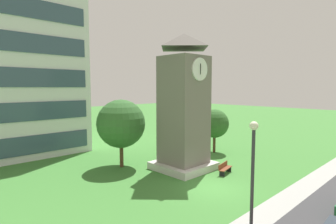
{
  "coord_description": "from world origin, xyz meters",
  "views": [
    {
      "loc": [
        -15.05,
        -11.02,
        7.08
      ],
      "look_at": [
        0.9,
        5.59,
        4.97
      ],
      "focal_mm": 28.8,
      "sensor_mm": 36.0,
      "label": 1
    }
  ],
  "objects": [
    {
      "name": "park_bench",
      "position": [
        3.28,
        1.33,
        0.46
      ],
      "size": [
        1.86,
        0.86,
        0.88
      ],
      "color": "brown",
      "rests_on": "ground"
    },
    {
      "name": "tree_streetside",
      "position": [
        8.66,
        6.36,
        3.16
      ],
      "size": [
        3.09,
        3.09,
        4.72
      ],
      "color": "#513823",
      "rests_on": "ground"
    },
    {
      "name": "clock_tower",
      "position": [
        1.81,
        4.58,
        5.21
      ],
      "size": [
        4.48,
        4.48,
        11.56
      ],
      "color": "slate",
      "rests_on": "ground"
    },
    {
      "name": "ground_plane",
      "position": [
        0.0,
        0.0,
        0.0
      ],
      "size": [
        160.0,
        160.0,
        0.0
      ],
      "primitive_type": "plane",
      "color": "#3D7A33"
    },
    {
      "name": "tree_by_building",
      "position": [
        -1.74,
        8.82,
        3.89
      ],
      "size": [
        4.27,
        4.27,
        6.03
      ],
      "color": "#513823",
      "rests_on": "ground"
    },
    {
      "name": "street_lamp",
      "position": [
        -5.12,
        -5.68,
        3.56
      ],
      "size": [
        0.36,
        0.36,
        5.72
      ],
      "color": "#333338",
      "rests_on": "ground"
    },
    {
      "name": "kerb_strip",
      "position": [
        0.0,
        -4.35,
        0.0
      ],
      "size": [
        120.0,
        1.6,
        0.01
      ],
      "primitive_type": "cube",
      "color": "#9E9E99",
      "rests_on": "ground"
    }
  ]
}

